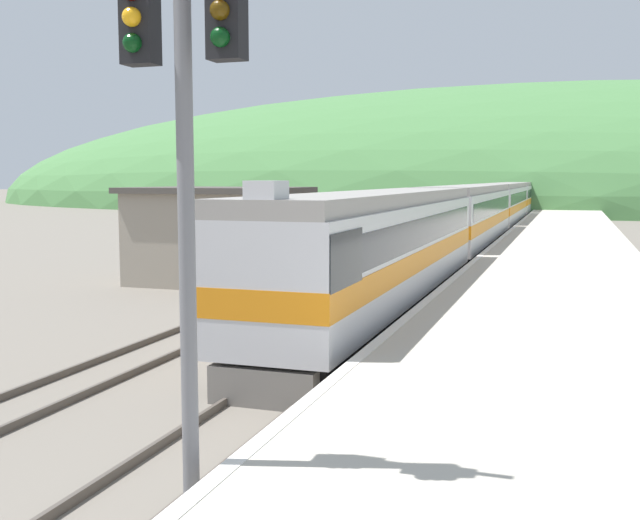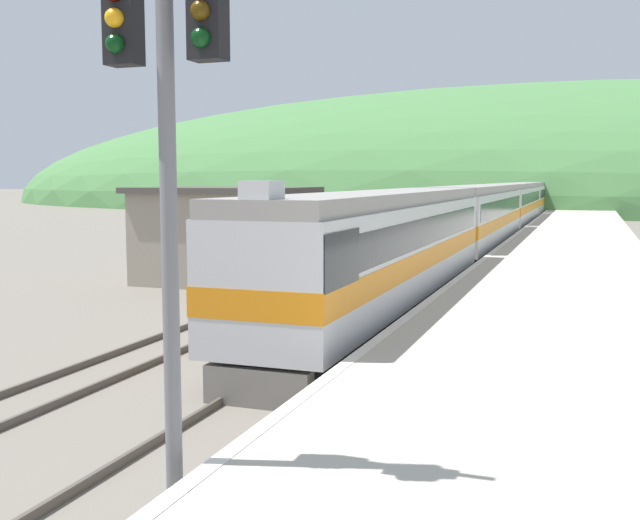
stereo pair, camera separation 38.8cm
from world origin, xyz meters
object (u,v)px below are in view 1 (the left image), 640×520
(carriage_second, at_px, (469,217))
(signal_mast_main, at_px, (184,121))
(express_train_lead_car, at_px, (380,251))
(carriage_third, at_px, (502,205))
(carriage_fourth, at_px, (519,198))

(carriage_second, xyz_separation_m, signal_mast_main, (1.35, -36.23, 2.90))
(express_train_lead_car, bearing_deg, carriage_third, 90.00)
(carriage_third, xyz_separation_m, carriage_fourth, (0.00, 21.88, 0.00))
(carriage_third, height_order, signal_mast_main, signal_mast_main)
(carriage_second, height_order, signal_mast_main, signal_mast_main)
(carriage_third, bearing_deg, carriage_fourth, 90.00)
(express_train_lead_car, distance_m, carriage_second, 21.43)
(express_train_lead_car, height_order, carriage_third, express_train_lead_car)
(carriage_fourth, bearing_deg, signal_mast_main, -89.03)
(carriage_second, distance_m, carriage_fourth, 43.76)
(express_train_lead_car, distance_m, signal_mast_main, 15.14)
(express_train_lead_car, height_order, signal_mast_main, signal_mast_main)
(carriage_fourth, distance_m, signal_mast_main, 80.06)
(carriage_third, distance_m, carriage_fourth, 21.88)
(carriage_second, bearing_deg, express_train_lead_car, -90.00)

